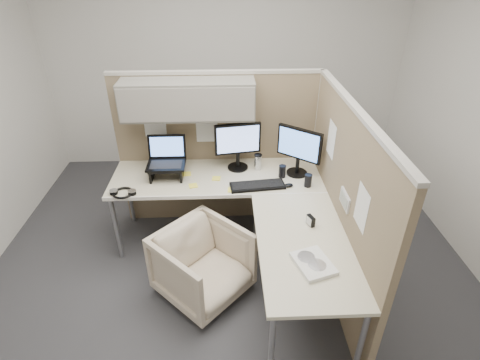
{
  "coord_description": "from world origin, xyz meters",
  "views": [
    {
      "loc": [
        -0.02,
        -2.54,
        2.54
      ],
      "look_at": [
        0.1,
        0.25,
        0.85
      ],
      "focal_mm": 28.0,
      "sensor_mm": 36.0,
      "label": 1
    }
  ],
  "objects_px": {
    "desk": "(243,203)",
    "office_chair": "(203,262)",
    "monitor_left": "(238,143)",
    "keyboard": "(257,186)"
  },
  "relations": [
    {
      "from": "monitor_left",
      "to": "office_chair",
      "type": "bearing_deg",
      "value": -119.4
    },
    {
      "from": "office_chair",
      "to": "monitor_left",
      "type": "bearing_deg",
      "value": 24.12
    },
    {
      "from": "desk",
      "to": "keyboard",
      "type": "bearing_deg",
      "value": 55.15
    },
    {
      "from": "office_chair",
      "to": "monitor_left",
      "type": "distance_m",
      "value": 1.16
    },
    {
      "from": "desk",
      "to": "keyboard",
      "type": "relative_size",
      "value": 4.05
    },
    {
      "from": "monitor_left",
      "to": "keyboard",
      "type": "distance_m",
      "value": 0.47
    },
    {
      "from": "desk",
      "to": "keyboard",
      "type": "xyz_separation_m",
      "value": [
        0.14,
        0.2,
        0.05
      ]
    },
    {
      "from": "monitor_left",
      "to": "keyboard",
      "type": "xyz_separation_m",
      "value": [
        0.16,
        -0.36,
        -0.26
      ]
    },
    {
      "from": "keyboard",
      "to": "monitor_left",
      "type": "bearing_deg",
      "value": 108.54
    },
    {
      "from": "desk",
      "to": "office_chair",
      "type": "bearing_deg",
      "value": -136.22
    }
  ]
}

